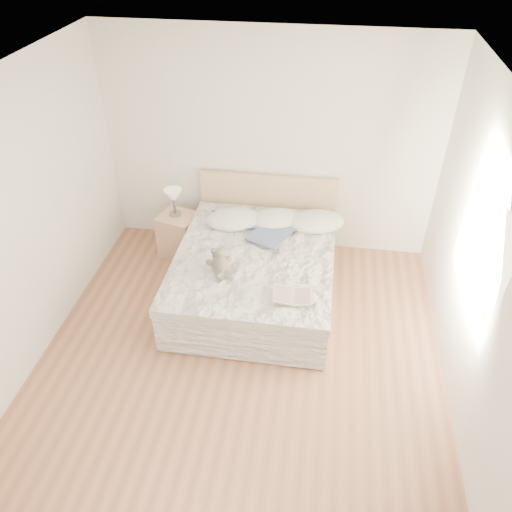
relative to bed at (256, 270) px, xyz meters
name	(u,v)px	position (x,y,z in m)	size (l,w,h in m)	color
floor	(237,369)	(0.00, -1.19, -0.31)	(4.00, 4.50, 0.00)	brown
ceiling	(228,99)	(0.00, -1.19, 2.39)	(4.00, 4.50, 0.00)	white
wall_back	(269,146)	(0.00, 1.06, 1.04)	(4.00, 0.02, 2.70)	silver
wall_left	(9,239)	(-2.00, -1.19, 1.04)	(0.02, 4.50, 2.70)	silver
wall_right	(487,284)	(2.00, -1.19, 1.04)	(0.02, 4.50, 2.70)	silver
window	(481,251)	(1.99, -0.89, 1.14)	(0.02, 1.30, 1.10)	white
bed	(256,270)	(0.00, 0.00, 0.00)	(1.72, 2.14, 1.00)	tan
nightstand	(180,235)	(-1.07, 0.60, -0.03)	(0.45, 0.40, 0.56)	tan
table_lamp	(173,197)	(-1.10, 0.64, 0.50)	(0.29, 0.29, 0.34)	#544F49
pillow_left	(234,219)	(-0.34, 0.51, 0.33)	(0.65, 0.46, 0.20)	white
pillow_middle	(276,219)	(0.15, 0.60, 0.33)	(0.59, 0.41, 0.18)	white
pillow_right	(316,222)	(0.63, 0.61, 0.33)	(0.66, 0.46, 0.20)	white
blouse	(272,232)	(0.14, 0.32, 0.32)	(0.62, 0.66, 0.02)	#374366
photo_book	(222,216)	(-0.50, 0.59, 0.32)	(0.28, 0.19, 0.02)	white
childrens_book	(292,296)	(0.47, -0.74, 0.32)	(0.40, 0.27, 0.03)	beige
teddy_bear	(221,269)	(-0.30, -0.47, 0.34)	(0.23, 0.33, 0.17)	#635B4C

